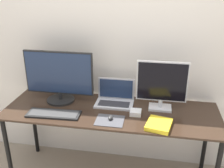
% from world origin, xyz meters
% --- Properties ---
extents(wall_back, '(7.00, 0.05, 2.50)m').
position_xyz_m(wall_back, '(0.00, 0.70, 1.25)').
color(wall_back, silver).
rests_on(wall_back, ground_plane).
extents(desk, '(1.89, 0.63, 0.75)m').
position_xyz_m(desk, '(0.00, 0.32, 0.67)').
color(desk, '#332319').
rests_on(desk, ground_plane).
extents(monitor_left, '(0.64, 0.26, 0.48)m').
position_xyz_m(monitor_left, '(-0.50, 0.42, 0.99)').
color(monitor_left, black).
rests_on(monitor_left, desk).
extents(monitor_right, '(0.44, 0.14, 0.44)m').
position_xyz_m(monitor_right, '(0.43, 0.42, 0.98)').
color(monitor_right, silver).
rests_on(monitor_right, desk).
extents(laptop, '(0.35, 0.22, 0.22)m').
position_xyz_m(laptop, '(0.01, 0.47, 0.81)').
color(laptop, silver).
rests_on(laptop, desk).
extents(keyboard, '(0.46, 0.18, 0.02)m').
position_xyz_m(keyboard, '(-0.47, 0.15, 0.76)').
color(keyboard, black).
rests_on(keyboard, desk).
extents(mousepad, '(0.23, 0.19, 0.00)m').
position_xyz_m(mousepad, '(0.03, 0.14, 0.75)').
color(mousepad, '#47474C').
rests_on(mousepad, desk).
extents(mouse, '(0.04, 0.06, 0.03)m').
position_xyz_m(mouse, '(0.03, 0.15, 0.77)').
color(mouse, '#333333').
rests_on(mouse, mousepad).
extents(book, '(0.22, 0.25, 0.03)m').
position_xyz_m(book, '(0.42, 0.12, 0.77)').
color(book, yellow).
rests_on(book, desk).
extents(power_brick, '(0.09, 0.09, 0.04)m').
position_xyz_m(power_brick, '(0.22, 0.28, 0.77)').
color(power_brick, white).
rests_on(power_brick, desk).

